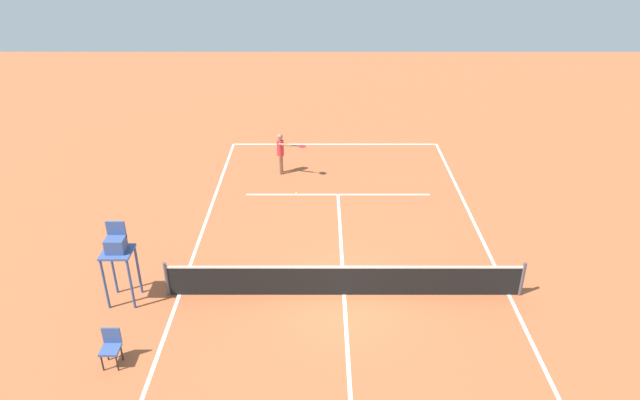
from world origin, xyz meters
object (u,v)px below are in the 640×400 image
at_px(umpire_chair, 117,251).
at_px(courtside_chair_near, 111,346).
at_px(player_serving, 282,150).
at_px(tennis_ball, 296,193).

xyz_separation_m(umpire_chair, courtside_chair_near, (-0.46, 2.50, -1.07)).
relative_size(player_serving, tennis_ball, 25.35).
relative_size(umpire_chair, courtside_chair_near, 2.54).
bearing_deg(courtside_chair_near, tennis_ball, -114.11).
distance_m(tennis_ball, umpire_chair, 8.14).
bearing_deg(tennis_ball, umpire_chair, 55.49).
bearing_deg(player_serving, tennis_ball, 33.98).
xyz_separation_m(tennis_ball, courtside_chair_near, (4.06, 9.08, 0.50)).
bearing_deg(courtside_chair_near, umpire_chair, -79.51).
distance_m(player_serving, courtside_chair_near, 11.47).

